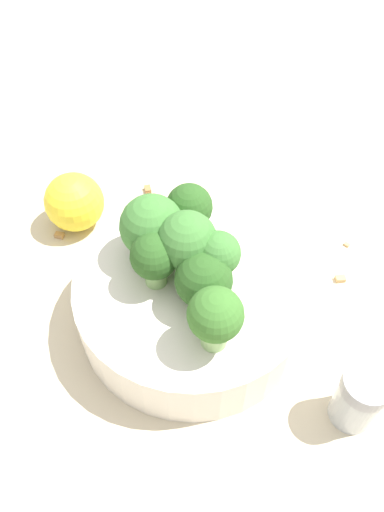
{
  "coord_description": "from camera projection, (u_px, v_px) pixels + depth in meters",
  "views": [
    {
      "loc": [
        0.22,
        -0.1,
        0.38
      ],
      "look_at": [
        0.0,
        0.0,
        0.08
      ],
      "focal_mm": 35.0,
      "sensor_mm": 36.0,
      "label": 1
    }
  ],
  "objects": [
    {
      "name": "ground_plane",
      "position": [
        192.0,
        316.0,
        0.44
      ],
      "size": [
        3.0,
        3.0,
        0.0
      ],
      "primitive_type": "plane",
      "color": "beige"
    },
    {
      "name": "bowl",
      "position": [
        192.0,
        299.0,
        0.42
      ],
      "size": [
        0.19,
        0.19,
        0.05
      ],
      "primitive_type": "cylinder",
      "color": "silver",
      "rests_on": "ground_plane"
    },
    {
      "name": "broccoli_floret_0",
      "position": [
        218.0,
        257.0,
        0.38
      ],
      "size": [
        0.03,
        0.03,
        0.05
      ],
      "color": "#84AD66",
      "rests_on": "bowl"
    },
    {
      "name": "broccoli_floret_1",
      "position": [
        199.0,
        283.0,
        0.37
      ],
      "size": [
        0.04,
        0.04,
        0.05
      ],
      "color": "#84AD66",
      "rests_on": "bowl"
    },
    {
      "name": "broccoli_floret_2",
      "position": [
        154.0,
        258.0,
        0.38
      ],
      "size": [
        0.04,
        0.04,
        0.05
      ],
      "color": "#84AD66",
      "rests_on": "bowl"
    },
    {
      "name": "broccoli_floret_3",
      "position": [
        189.0,
        209.0,
        0.42
      ],
      "size": [
        0.04,
        0.04,
        0.05
      ],
      "color": "#84AD66",
      "rests_on": "bowl"
    },
    {
      "name": "broccoli_floret_4",
      "position": [
        185.0,
        243.0,
        0.38
      ],
      "size": [
        0.05,
        0.05,
        0.06
      ],
      "color": "#8EB770",
      "rests_on": "bowl"
    },
    {
      "name": "broccoli_floret_5",
      "position": [
        152.0,
        227.0,
        0.4
      ],
      "size": [
        0.05,
        0.05,
        0.06
      ],
      "color": "#84AD66",
      "rests_on": "bowl"
    },
    {
      "name": "broccoli_floret_6",
      "position": [
        215.0,
        317.0,
        0.34
      ],
      "size": [
        0.04,
        0.04,
        0.06
      ],
      "color": "#8EB770",
      "rests_on": "bowl"
    },
    {
      "name": "pepper_shaker",
      "position": [
        359.0,
        398.0,
        0.37
      ],
      "size": [
        0.04,
        0.04,
        0.06
      ],
      "color": "#B2B7BC",
      "rests_on": "ground_plane"
    },
    {
      "name": "lemon_wedge",
      "position": [
        74.0,
        202.0,
        0.49
      ],
      "size": [
        0.06,
        0.06,
        0.06
      ],
      "primitive_type": "sphere",
      "color": "yellow",
      "rests_on": "ground_plane"
    },
    {
      "name": "almond_crumb_0",
      "position": [
        347.0,
        244.0,
        0.49
      ],
      "size": [
        0.01,
        0.01,
        0.01
      ],
      "primitive_type": "cube",
      "rotation": [
        0.0,
        0.0,
        3.58
      ],
      "color": "tan",
      "rests_on": "ground_plane"
    },
    {
      "name": "almond_crumb_1",
      "position": [
        341.0,
        277.0,
        0.47
      ],
      "size": [
        0.01,
        0.01,
        0.01
      ],
      "primitive_type": "cube",
      "rotation": [
        0.0,
        0.0,
        4.41
      ],
      "color": "tan",
      "rests_on": "ground_plane"
    },
    {
      "name": "almond_crumb_2",
      "position": [
        148.0,
        188.0,
        0.54
      ],
      "size": [
        0.01,
        0.01,
        0.01
      ],
      "primitive_type": "cube",
      "rotation": [
        0.0,
        0.0,
        6.11
      ],
      "color": "olive",
      "rests_on": "ground_plane"
    },
    {
      "name": "almond_crumb_3",
      "position": [
        228.0,
        202.0,
        0.53
      ],
      "size": [
        0.01,
        0.01,
        0.01
      ],
      "primitive_type": "cube",
      "rotation": [
        0.0,
        0.0,
        1.32
      ],
      "color": "olive",
      "rests_on": "ground_plane"
    },
    {
      "name": "almond_crumb_4",
      "position": [
        59.0,
        234.0,
        0.5
      ],
      "size": [
        0.01,
        0.01,
        0.01
      ],
      "primitive_type": "cube",
      "rotation": [
        0.0,
        0.0,
        0.93
      ],
      "color": "#AD7F4C",
      "rests_on": "ground_plane"
    }
  ]
}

